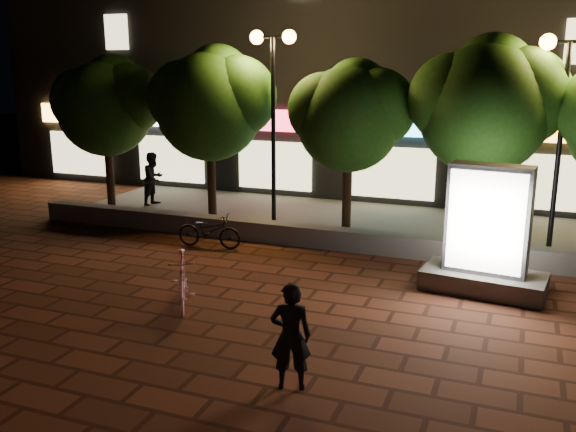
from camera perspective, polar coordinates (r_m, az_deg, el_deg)
The scene contains 15 objects.
ground at distance 11.91m, azimuth -4.16°, elevation -7.89°, with size 80.00×80.00×0.00m, color #5E2C1D.
retaining_wall at distance 15.35m, azimuth 2.17°, elevation -1.85°, with size 16.00×0.45×0.50m, color #5F5C58.
sidewalk at distance 17.70m, azimuth 4.79°, elevation -0.45°, with size 16.00×5.00×0.08m, color #5F5C58.
building_block at distance 23.47m, azimuth 9.66°, elevation 15.13°, with size 28.00×8.12×11.30m.
tree_far_left at distance 19.41m, azimuth -16.35°, elevation 10.04°, with size 3.36×2.80×4.63m.
tree_left at distance 17.52m, azimuth -7.04°, elevation 10.62°, with size 3.60×3.00×4.89m.
tree_mid at distance 16.05m, azimuth 5.87°, elevation 9.55°, with size 3.24×2.70×4.50m.
tree_right at distance 15.50m, azimuth 17.96°, elevation 10.10°, with size 3.72×3.10×5.07m.
street_lamp_left at distance 16.43m, azimuth -1.39°, elevation 12.55°, with size 1.26×0.36×5.18m.
street_lamp_right at distance 15.21m, azimuth 24.28°, elevation 10.75°, with size 1.26×0.36×4.98m.
ad_kiosk at distance 12.72m, azimuth 17.89°, elevation -2.22°, with size 2.48×1.46×2.55m.
scooter_pink at distance 11.69m, azimuth -9.72°, elevation -5.85°, with size 0.47×1.67×1.00m, color pink.
rider at distance 8.61m, azimuth 0.25°, elevation -11.04°, with size 0.57×0.37×1.56m, color black.
scooter_parked at distance 15.25m, azimuth -7.29°, elevation -1.35°, with size 0.57×1.64×0.86m, color black.
pedestrian at distance 19.81m, azimuth -12.32°, elevation 3.40°, with size 0.81×0.63×1.67m, color black.
Camera 1 is at (4.75, -9.99, 4.41)m, focal length 38.45 mm.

